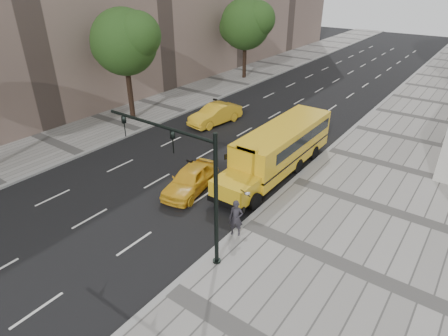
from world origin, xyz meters
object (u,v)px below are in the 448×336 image
Objects in this scene: taxi_near at (190,179)px; traffic_signal at (189,176)px; tree_c at (246,24)px; school_bus at (281,146)px; taxi_far at (215,114)px; pedestrian at (236,218)px; tree_b at (125,42)px.

traffic_signal is at bearing -59.14° from taxi_near.
taxi_near is (11.88, -23.91, -5.53)m from tree_c.
school_bus is 6.32m from taxi_near.
traffic_signal is at bearing -85.90° from school_bus.
traffic_signal is (15.58, -28.08, -2.21)m from tree_c.
taxi_near is 0.91× the size of taxi_far.
pedestrian is at bearing -34.16° from taxi_near.
tree_c is at bearing 119.03° from traffic_signal.
tree_b reaches higher than tree_c.
tree_b reaches higher than traffic_signal.
school_bus is (14.89, -18.44, -4.54)m from tree_c.
taxi_far is 2.65× the size of pedestrian.
school_bus is at bearing 94.10° from traffic_signal.
taxi_far is (-5.58, 9.72, 0.05)m from taxi_near.
taxi_far is at bearing 109.08° from taxi_near.
tree_c is at bearing 97.67° from pedestrian.
traffic_signal is at bearing -47.04° from taxi_far.
tree_c is 1.42× the size of traffic_signal.
taxi_near is (11.88, -6.13, -5.89)m from tree_b.
pedestrian is at bearing 66.01° from traffic_signal.
taxi_near is at bearing -63.58° from tree_c.
taxi_far is at bearing 123.75° from traffic_signal.
tree_c reaches higher than pedestrian.
pedestrian is (16.55, -8.15, -5.57)m from tree_b.
tree_c reaches higher than taxi_far.
traffic_signal is (0.69, -9.64, 2.33)m from school_bus.
tree_b is 19.27m from pedestrian.
taxi_far is (6.31, 3.59, -5.84)m from tree_b.
tree_b is 1.02× the size of tree_c.
school_bus is at bearing -2.53° from tree_b.
taxi_near is 2.41× the size of pedestrian.
school_bus is 7.70m from pedestrian.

